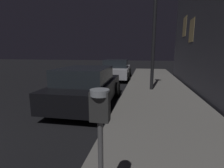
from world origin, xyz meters
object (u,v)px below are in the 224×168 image
(parking_meter, at_px, (100,124))
(street_lamp, at_px, (155,19))
(car_black, at_px, (87,86))
(car_silver, at_px, (116,69))

(parking_meter, height_order, street_lamp, street_lamp)
(car_black, bearing_deg, car_silver, 90.00)
(car_black, bearing_deg, street_lamp, 46.02)
(parking_meter, xyz_separation_m, car_black, (-1.67, 4.15, -0.53))
(car_black, xyz_separation_m, car_silver, (0.00, 6.43, -0.02))
(parking_meter, relative_size, car_black, 0.36)
(parking_meter, distance_m, street_lamp, 7.09)
(car_black, relative_size, street_lamp, 0.82)
(parking_meter, distance_m, car_black, 4.50)
(car_silver, distance_m, street_lamp, 5.36)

